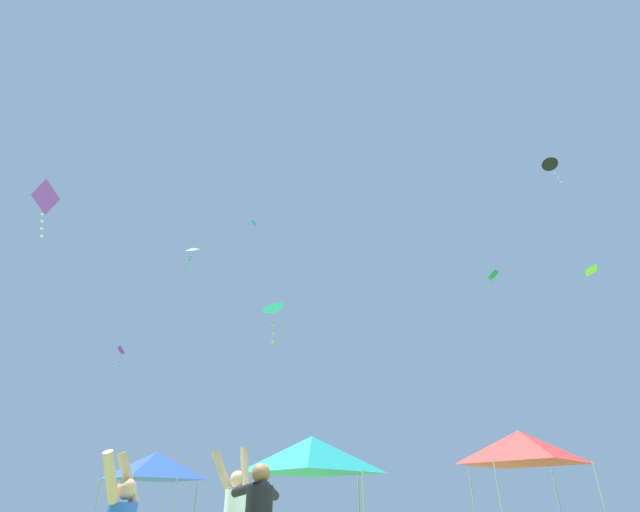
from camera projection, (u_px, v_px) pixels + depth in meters
The scene contains 11 objects.
canopy_tent_blue at pixel (155, 466), 16.53m from camera, with size 2.90×2.90×3.10m.
canopy_tent_red at pixel (521, 447), 16.29m from camera, with size 3.53×3.53×3.77m.
canopy_tent_teal at pixel (312, 455), 11.57m from camera, with size 2.74×2.74×2.94m.
kite_green_box at pixel (493, 275), 38.88m from camera, with size 0.97×0.41×0.97m.
kite_purple_box at pixel (121, 351), 33.96m from camera, with size 0.60×0.38×1.50m.
kite_cyan_delta at pixel (273, 308), 18.68m from camera, with size 0.98×1.00×1.68m.
kite_black_delta at pixel (550, 164), 32.11m from camera, with size 1.42×1.40×2.08m.
kite_green_delta at pixel (193, 250), 37.15m from camera, with size 1.37×1.24×2.49m.
kite_cyan_box at pixel (254, 223), 40.19m from camera, with size 0.59×0.39×1.28m.
kite_lime_diamond at pixel (591, 270), 21.02m from camera, with size 0.56×0.68×0.28m.
kite_purple_diamond at pixel (46, 200), 22.72m from camera, with size 1.25×1.34×2.81m.
Camera 1 is at (0.14, -6.52, 1.33)m, focal length 25.21 mm.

